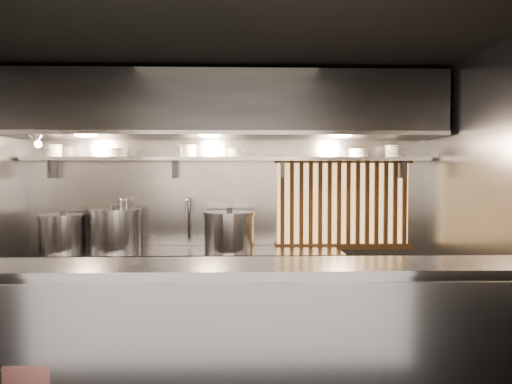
{
  "coord_description": "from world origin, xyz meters",
  "views": [
    {
      "loc": [
        0.13,
        -4.17,
        1.71
      ],
      "look_at": [
        0.28,
        0.55,
        1.54
      ],
      "focal_mm": 35.0,
      "sensor_mm": 36.0,
      "label": 1
    }
  ],
  "objects": [
    {
      "name": "wall_right",
      "position": [
        2.25,
        0.0,
        1.4
      ],
      "size": [
        0.0,
        3.0,
        3.0
      ],
      "primitive_type": "plane",
      "rotation": [
        1.57,
        0.0,
        -1.57
      ],
      "color": "gray",
      "rests_on": "floor"
    },
    {
      "name": "bowl_stack_2",
      "position": [
        -0.45,
        1.32,
        1.97
      ],
      "size": [
        0.2,
        0.2,
        0.13
      ],
      "color": "silver",
      "rests_on": "bowl_shelf"
    },
    {
      "name": "wood_screen",
      "position": [
        1.3,
        1.45,
        1.38
      ],
      "size": [
        1.56,
        0.09,
        1.04
      ],
      "color": "#FCC271",
      "rests_on": "wall_back"
    },
    {
      "name": "bowl_shelf",
      "position": [
        0.0,
        1.32,
        1.88
      ],
      "size": [
        4.4,
        0.34,
        0.04
      ],
      "primitive_type": "cube",
      "color": "#98989D",
      "rests_on": "wall_back"
    },
    {
      "name": "floor",
      "position": [
        0.0,
        0.0,
        0.0
      ],
      "size": [
        4.5,
        4.5,
        0.0
      ],
      "primitive_type": "plane",
      "color": "black",
      "rests_on": "ground"
    },
    {
      "name": "wall_back",
      "position": [
        0.0,
        1.5,
        1.4
      ],
      "size": [
        4.5,
        0.0,
        4.5
      ],
      "primitive_type": "plane",
      "rotation": [
        1.57,
        0.0,
        0.0
      ],
      "color": "gray",
      "rests_on": "floor"
    },
    {
      "name": "stock_pot_left",
      "position": [
        -1.75,
        1.13,
        1.1
      ],
      "size": [
        0.54,
        0.54,
        0.43
      ],
      "rotation": [
        0.0,
        0.0,
        -0.09
      ],
      "color": "#98989D",
      "rests_on": "cooking_bench"
    },
    {
      "name": "cooking_bench",
      "position": [
        -0.3,
        1.13,
        0.45
      ],
      "size": [
        3.0,
        0.7,
        0.9
      ],
      "primitive_type": "cube",
      "color": "#98989D",
      "rests_on": "floor"
    },
    {
      "name": "faucet_left",
      "position": [
        -1.15,
        1.37,
        1.31
      ],
      "size": [
        0.04,
        0.3,
        0.5
      ],
      "color": "silver",
      "rests_on": "wall_back"
    },
    {
      "name": "heat_lamp",
      "position": [
        -1.9,
        0.85,
        2.07
      ],
      "size": [
        0.25,
        0.35,
        0.2
      ],
      "color": "#98989D",
      "rests_on": "exhaust_hood"
    },
    {
      "name": "bowl_stack_5",
      "position": [
        1.85,
        1.32,
        1.97
      ],
      "size": [
        0.23,
        0.23,
        0.13
      ],
      "color": "silver",
      "rests_on": "bowl_shelf"
    },
    {
      "name": "bowl_stack_1",
      "position": [
        -1.22,
        1.32,
        1.95
      ],
      "size": [
        0.24,
        0.24,
        0.09
      ],
      "color": "silver",
      "rests_on": "bowl_shelf"
    },
    {
      "name": "bowl_stack_3",
      "position": [
        0.08,
        1.32,
        1.95
      ],
      "size": [
        0.2,
        0.2,
        0.09
      ],
      "color": "silver",
      "rests_on": "bowl_shelf"
    },
    {
      "name": "bowl_stack_4",
      "position": [
        1.44,
        1.32,
        1.95
      ],
      "size": [
        0.22,
        0.22,
        0.09
      ],
      "color": "silver",
      "rests_on": "bowl_shelf"
    },
    {
      "name": "pendant_bulb",
      "position": [
        -0.1,
        1.2,
        1.96
      ],
      "size": [
        0.09,
        0.09,
        0.19
      ],
      "color": "#2D2D30",
      "rests_on": "exhaust_hood"
    },
    {
      "name": "exhaust_hood",
      "position": [
        0.0,
        1.1,
        2.42
      ],
      "size": [
        4.4,
        0.81,
        0.65
      ],
      "color": "#2D2D30",
      "rests_on": "ceiling"
    },
    {
      "name": "stock_pot_right",
      "position": [
        0.01,
        1.11,
        1.11
      ],
      "size": [
        0.65,
        0.65,
        0.45
      ],
      "rotation": [
        0.0,
        0.0,
        0.18
      ],
      "color": "#98989D",
      "rests_on": "cooking_bench"
    },
    {
      "name": "faucet_right",
      "position": [
        -0.45,
        1.37,
        1.31
      ],
      "size": [
        0.04,
        0.3,
        0.5
      ],
      "color": "silver",
      "rests_on": "wall_back"
    },
    {
      "name": "bowl_stack_0",
      "position": [
        -1.91,
        1.32,
        1.97
      ],
      "size": [
        0.2,
        0.2,
        0.13
      ],
      "color": "silver",
      "rests_on": "bowl_shelf"
    },
    {
      "name": "stock_pot_mid",
      "position": [
        -1.21,
        1.17,
        1.12
      ],
      "size": [
        0.57,
        0.57,
        0.48
      ],
      "rotation": [
        0.0,
        0.0,
        -0.01
      ],
      "color": "#98989D",
      "rests_on": "cooking_bench"
    },
    {
      "name": "ceiling",
      "position": [
        0.0,
        0.0,
        2.8
      ],
      "size": [
        4.5,
        4.5,
        0.0
      ],
      "primitive_type": "plane",
      "rotation": [
        3.14,
        0.0,
        0.0
      ],
      "color": "black",
      "rests_on": "wall_back"
    },
    {
      "name": "serving_counter",
      "position": [
        0.0,
        -0.96,
        0.57
      ],
      "size": [
        4.5,
        0.56,
        1.13
      ],
      "color": "#98989D",
      "rests_on": "floor"
    }
  ]
}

